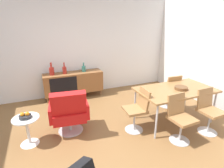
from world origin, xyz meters
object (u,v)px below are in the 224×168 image
Objects in this scene: sideboard at (74,82)px; fruit_bowl at (25,116)px; wooden_bowl_on_table at (181,88)px; vase_sculptural_dark at (52,71)px; dining_table at (175,91)px; vase_cobalt at (84,69)px; lounge_chair_red at (69,111)px; dining_chair_near_window at (138,108)px; dining_chair_back_right at (170,90)px; side_table_round at (27,128)px; dining_chair_front_right at (209,109)px; dining_chair_front_left at (180,117)px; vase_ceramic_small at (65,70)px.

sideboard reaches higher than fruit_bowl.
fruit_bowl is at bearing 172.26° from wooden_bowl_on_table.
vase_sculptural_dark reaches higher than dining_table.
vase_cobalt is 1.88m from lounge_chair_red.
vase_cobalt is 0.98× the size of wooden_bowl_on_table.
wooden_bowl_on_table is 1.02m from dining_chair_near_window.
dining_chair_back_right reaches higher than side_table_round.
wooden_bowl_on_table is at bearing -7.72° from side_table_round.
vase_sculptural_dark is 3.09m from dining_table.
side_table_round is (-0.60, -1.76, -0.51)m from vase_sculptural_dark.
vase_sculptural_dark is at bearing 137.24° from dining_table.
dining_chair_front_right is (2.07, -2.66, 0.03)m from sideboard.
wooden_bowl_on_table is at bearing -7.74° from fruit_bowl.
vase_cobalt is at bearing 123.94° from dining_table.
dining_chair_near_window is at bearing -17.77° from lounge_chair_red.
lounge_chair_red is (-0.41, -1.70, 0.03)m from sideboard.
dining_chair_front_right is (1.24, -0.55, 0.00)m from dining_chair_near_window.
dining_chair_front_left is at bearing -62.72° from sideboard.
dining_chair_back_right is 2.49m from lounge_chair_red.
dining_chair_near_window is (0.83, -2.10, 0.03)m from sideboard.
vase_cobalt is at bearing 0.35° from sideboard.
dining_chair_front_left is (1.06, -2.66, -0.34)m from vase_cobalt.
lounge_chair_red is 0.75m from side_table_round.
dining_chair_front_right and dining_chair_back_right have the same top height.
vase_ceramic_small is 0.32× the size of lounge_chair_red.
dining_chair_front_right is 1.00× the size of dining_chair_front_left.
dining_table is at bearing 143.36° from wooden_bowl_on_table.
dining_table is at bearing -42.76° from vase_sculptural_dark.
dining_chair_near_window is (-0.89, -0.00, -0.23)m from dining_table.
vase_ceramic_small is at bearing 83.49° from lounge_chair_red.
fruit_bowl is (-1.15, -1.76, 0.12)m from sideboard.
vase_sculptural_dark is 0.39× the size of dining_chair_near_window.
lounge_chair_red reaches higher than dining_chair_back_right.
wooden_bowl_on_table is 2.28m from lounge_chair_red.
vase_sculptural_dark is at bearing 137.43° from wooden_bowl_on_table.
vase_sculptural_dark is at bearing 134.56° from dining_chair_front_right.
vase_cobalt is at bearing 103.99° from dining_chair_near_window.
sideboard is at bearing 76.45° from lounge_chair_red.
dining_table reaches higher than side_table_round.
dining_chair_near_window is (1.38, -2.10, -0.36)m from vase_sculptural_dark.
dining_table is 2.90m from fruit_bowl.
vase_cobalt is 0.16× the size of dining_table.
vase_sculptural_dark is (-0.86, 0.00, 0.03)m from vase_cobalt.
sideboard is 2.58m from dining_chair_back_right.
dining_chair_front_left is (-0.70, -0.00, 0.00)m from dining_chair_front_right.
vase_cobalt is 0.30× the size of dining_chair_back_right.
vase_sculptural_dark reaches higher than lounge_chair_red.
side_table_round is (-3.22, 0.90, -0.15)m from dining_chair_front_right.
dining_chair_front_left is at bearing -122.34° from dining_table.
dining_chair_front_right is 4.28× the size of fruit_bowl.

